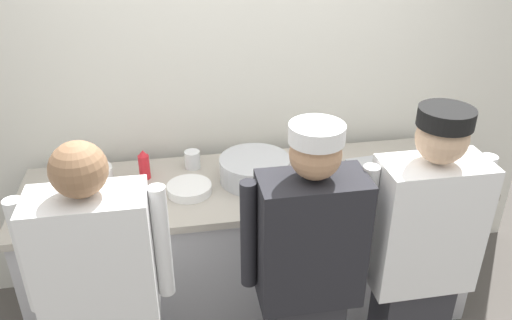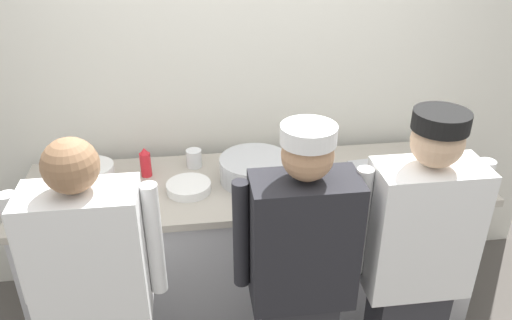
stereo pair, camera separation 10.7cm
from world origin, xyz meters
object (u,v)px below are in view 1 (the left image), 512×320
Objects in this scene: sheet_tray at (395,169)px; ramekin_green_sauce at (116,202)px; chef_center at (308,279)px; mixing_bowl_steel at (255,169)px; ramekin_orange_sauce at (308,168)px; plate_stack_front at (189,189)px; ramekin_yellow_sauce at (308,191)px; chefs_knife at (346,182)px; squeeze_bottle_primary at (144,165)px; plate_stack_rear at (90,177)px; chef_near_left at (104,306)px; ramekin_red_sauce at (127,184)px; deli_cup at (192,160)px; chef_far_right at (418,264)px.

sheet_tray is 1.57m from ramekin_green_sauce.
mixing_bowl_steel is at bearing 97.59° from chef_center.
sheet_tray is at bearing 3.86° from ramekin_green_sauce.
plate_stack_front is at bearing -171.24° from ramekin_orange_sauce.
chefs_knife is at bearing 16.19° from ramekin_yellow_sauce.
ramekin_yellow_sauce reaches higher than sheet_tray.
plate_stack_front is 0.32m from squeeze_bottle_primary.
chefs_knife is at bearing -9.64° from plate_stack_rear.
ramekin_red_sauce is (0.07, 0.81, 0.11)m from chef_near_left.
plate_stack_rear is 1.72m from sheet_tray.
squeeze_bottle_primary reaches higher than mixing_bowl_steel.
deli_cup is at bearing 168.26° from sheet_tray.
plate_stack_rear is 0.57m from deli_cup.
ramekin_red_sauce is 1.20m from chefs_knife.
ramekin_green_sauce is at bearing -176.14° from sheet_tray.
ramekin_orange_sauce is (0.31, 0.03, -0.04)m from mixing_bowl_steel.
ramekin_orange_sauce is 0.32× the size of chefs_knife.
ramekin_red_sauce reaches higher than chefs_knife.
ramekin_orange_sauce is at bearing 137.94° from chefs_knife.
ramekin_red_sauce is at bearing 161.82° from plate_stack_front.
squeeze_bottle_primary is (-0.23, 0.20, 0.06)m from plate_stack_front.
plate_stack_rear is 2.49× the size of ramekin_red_sauce.
sheet_tray is 1.18m from deli_cup.
chefs_knife is (0.18, -0.16, -0.02)m from ramekin_orange_sauce.
chef_far_right is at bearing -1.11° from chef_center.
chef_center is 1.03m from sheet_tray.
deli_cup reaches higher than plate_stack_rear.
plate_stack_rear is 1.41m from chefs_knife.
chef_near_left reaches higher than ramekin_red_sauce.
chef_near_left is at bearing -154.96° from sheet_tray.
plate_stack_front is 0.39m from ramekin_green_sauce.
plate_stack_front is (-0.99, 0.71, 0.08)m from chef_far_right.
chef_center reaches higher than ramekin_red_sauce.
ramekin_yellow_sauce is 0.24m from ramekin_orange_sauce.
squeeze_bottle_primary is (-1.22, 0.91, 0.14)m from chef_far_right.
ramekin_green_sauce is (-1.57, -0.11, 0.01)m from sheet_tray.
plate_stack_rear reaches higher than ramekin_yellow_sauce.
deli_cup reaches higher than ramekin_yellow_sauce.
mixing_bowl_steel is at bearing 128.26° from chef_far_right.
deli_cup is at bearing 24.80° from ramekin_red_sauce.
sheet_tray is 1.44m from squeeze_bottle_primary.
chef_near_left is 1.42m from chefs_knife.
chef_center is at bearing -55.79° from plate_stack_front.
deli_cup is (-0.95, 0.98, 0.11)m from chef_far_right.
ramekin_green_sauce is 0.30× the size of chefs_knife.
sheet_tray is (1.19, 0.04, -0.01)m from plate_stack_front.
chef_center is 0.85m from plate_stack_front.
ramekin_green_sauce is at bearing 154.99° from chef_far_right.
plate_stack_rear is 0.89× the size of chefs_knife.
chef_far_right is 18.55× the size of ramekin_orange_sauce.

